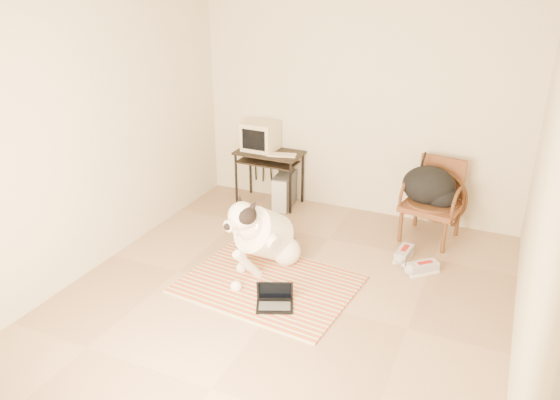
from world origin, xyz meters
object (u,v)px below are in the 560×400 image
Objects in this scene: dog at (264,236)px; backpack at (431,187)px; crt_monitor at (261,136)px; pc_tower at (284,191)px; rattan_chair at (434,200)px; laptop at (275,300)px; computer_desk at (269,160)px.

dog reaches higher than backpack.
backpack is at bearing -5.71° from crt_monitor.
dog is 2.95× the size of crt_monitor.
backpack is (1.41, 1.35, 0.26)m from dog.
rattan_chair reaches higher than pc_tower.
crt_monitor reaches higher than pc_tower.
rattan_chair is (2.24, -0.19, -0.42)m from crt_monitor.
dog reaches higher than pc_tower.
dog is 2.01m from rattan_chair.
backpack is at bearing 63.03° from laptop.
crt_monitor reaches higher than backpack.
dog is at bearing -74.34° from pc_tower.
computer_desk is 2.06m from backpack.
dog is 1.97× the size of backpack.
backpack is (1.01, 1.97, 0.54)m from laptop.
dog is at bearing -136.16° from backpack.
computer_desk is 1.71× the size of pc_tower.
pc_tower is (-0.82, 2.11, 0.15)m from laptop.
backpack reaches higher than laptop.
rattan_chair is at bearing 62.45° from laptop.
rattan_chair is 0.17m from backpack.
rattan_chair is (2.10, -0.13, -0.15)m from computer_desk.
computer_desk is 2.11m from rattan_chair.
crt_monitor is at bearing 174.29° from backpack.
computer_desk reaches higher than laptop.
dog is 1.67m from computer_desk.
laptop is 0.81× the size of pc_tower.
computer_desk is at bearing 176.39° from rattan_chair.
computer_desk is 2.04× the size of crt_monitor.
dog is at bearing -63.39° from crt_monitor.
backpack is (2.06, -0.16, 0.01)m from computer_desk.
pc_tower is at bearing 175.88° from backpack.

